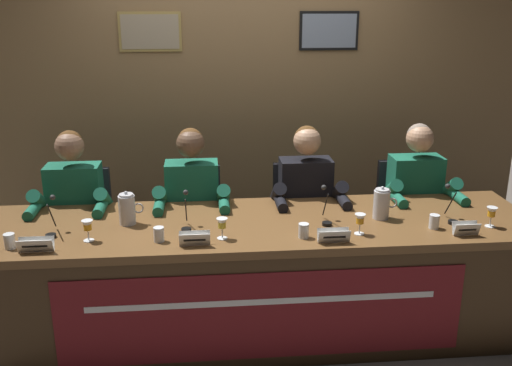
% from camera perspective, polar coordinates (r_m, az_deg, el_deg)
% --- Properties ---
extents(ground_plane, '(12.00, 12.00, 0.00)m').
position_cam_1_polar(ground_plane, '(3.88, -0.00, -14.19)').
color(ground_plane, '#70665B').
extents(wall_back_panelled, '(4.67, 0.14, 2.60)m').
position_cam_1_polar(wall_back_panelled, '(4.68, -1.52, 8.54)').
color(wall_back_panelled, '#937047').
rests_on(wall_back_panelled, ground_plane).
extents(conference_table, '(3.47, 0.89, 0.75)m').
position_cam_1_polar(conference_table, '(3.53, 0.18, -8.06)').
color(conference_table, brown).
rests_on(conference_table, ground_plane).
extents(chair_far_left, '(0.44, 0.45, 0.91)m').
position_cam_1_polar(chair_far_left, '(4.32, -16.77, -4.97)').
color(chair_far_left, black).
rests_on(chair_far_left, ground_plane).
extents(panelist_far_left, '(0.51, 0.48, 1.23)m').
position_cam_1_polar(panelist_far_left, '(4.04, -17.65, -2.42)').
color(panelist_far_left, black).
rests_on(panelist_far_left, ground_plane).
extents(nameplate_far_left, '(0.19, 0.06, 0.08)m').
position_cam_1_polar(nameplate_far_left, '(3.34, -21.02, -5.77)').
color(nameplate_far_left, white).
rests_on(nameplate_far_left, conference_table).
extents(juice_glass_far_left, '(0.06, 0.06, 0.12)m').
position_cam_1_polar(juice_glass_far_left, '(3.37, -16.36, -4.18)').
color(juice_glass_far_left, white).
rests_on(juice_glass_far_left, conference_table).
extents(water_cup_far_left, '(0.06, 0.06, 0.08)m').
position_cam_1_polar(water_cup_far_left, '(3.44, -23.23, -5.39)').
color(water_cup_far_left, silver).
rests_on(water_cup_far_left, conference_table).
extents(microphone_far_left, '(0.06, 0.17, 0.22)m').
position_cam_1_polar(microphone_far_left, '(3.53, -19.63, -3.73)').
color(microphone_far_left, black).
rests_on(microphone_far_left, conference_table).
extents(chair_center_left, '(0.44, 0.45, 0.91)m').
position_cam_1_polar(chair_center_left, '(4.23, -6.16, -4.77)').
color(chair_center_left, black).
rests_on(chair_center_left, ground_plane).
extents(panelist_center_left, '(0.51, 0.48, 1.23)m').
position_cam_1_polar(panelist_center_left, '(3.94, -6.33, -2.16)').
color(panelist_center_left, black).
rests_on(panelist_center_left, ground_plane).
extents(nameplate_center_left, '(0.17, 0.06, 0.08)m').
position_cam_1_polar(nameplate_center_left, '(3.21, -6.11, -5.53)').
color(nameplate_center_left, white).
rests_on(nameplate_center_left, conference_table).
extents(juice_glass_center_left, '(0.06, 0.06, 0.12)m').
position_cam_1_polar(juice_glass_center_left, '(3.27, -3.39, -4.14)').
color(juice_glass_center_left, white).
rests_on(juice_glass_center_left, conference_table).
extents(water_cup_center_left, '(0.06, 0.06, 0.08)m').
position_cam_1_polar(water_cup_center_left, '(3.30, -9.60, -5.12)').
color(water_cup_center_left, silver).
rests_on(water_cup_center_left, conference_table).
extents(microphone_center_left, '(0.06, 0.17, 0.22)m').
position_cam_1_polar(microphone_center_left, '(3.43, -6.95, -3.37)').
color(microphone_center_left, black).
rests_on(microphone_center_left, conference_table).
extents(chair_center_right, '(0.44, 0.45, 0.91)m').
position_cam_1_polar(chair_center_right, '(4.28, 4.52, -4.40)').
color(chair_center_right, black).
rests_on(chair_center_right, ground_plane).
extents(panelist_center_right, '(0.51, 0.48, 1.23)m').
position_cam_1_polar(panelist_center_right, '(4.00, 5.10, -1.80)').
color(panelist_center_right, black).
rests_on(panelist_center_right, ground_plane).
extents(nameplate_center_right, '(0.18, 0.06, 0.08)m').
position_cam_1_polar(nameplate_center_right, '(3.27, 7.72, -5.21)').
color(nameplate_center_right, white).
rests_on(nameplate_center_right, conference_table).
extents(juice_glass_center_right, '(0.06, 0.06, 0.12)m').
position_cam_1_polar(juice_glass_center_right, '(3.38, 10.27, -3.66)').
color(juice_glass_center_right, white).
rests_on(juice_glass_center_right, conference_table).
extents(water_cup_center_right, '(0.06, 0.06, 0.08)m').
position_cam_1_polar(water_cup_center_right, '(3.31, 4.74, -4.81)').
color(water_cup_center_right, silver).
rests_on(water_cup_center_right, conference_table).
extents(microphone_center_right, '(0.06, 0.17, 0.22)m').
position_cam_1_polar(microphone_center_right, '(3.52, 6.95, -2.81)').
color(microphone_center_right, black).
rests_on(microphone_center_right, conference_table).
extents(chair_far_right, '(0.44, 0.45, 0.91)m').
position_cam_1_polar(chair_far_right, '(4.48, 14.58, -3.92)').
color(chair_far_right, black).
rests_on(chair_far_right, ground_plane).
extents(panelist_far_right, '(0.51, 0.48, 1.23)m').
position_cam_1_polar(panelist_far_right, '(4.21, 15.77, -1.41)').
color(panelist_far_right, black).
rests_on(panelist_far_right, ground_plane).
extents(nameplate_far_right, '(0.15, 0.06, 0.08)m').
position_cam_1_polar(nameplate_far_right, '(3.55, 20.11, -4.28)').
color(nameplate_far_right, white).
rests_on(nameplate_far_right, conference_table).
extents(juice_glass_far_right, '(0.06, 0.06, 0.12)m').
position_cam_1_polar(juice_glass_far_right, '(3.71, 22.32, -2.79)').
color(juice_glass_far_right, white).
rests_on(juice_glass_far_right, conference_table).
extents(water_cup_far_right, '(0.06, 0.06, 0.08)m').
position_cam_1_polar(water_cup_far_right, '(3.59, 17.25, -3.74)').
color(water_cup_far_right, silver).
rests_on(water_cup_far_right, conference_table).
extents(microphone_far_right, '(0.06, 0.17, 0.22)m').
position_cam_1_polar(microphone_far_right, '(3.72, 18.79, -2.54)').
color(microphone_far_right, black).
rests_on(microphone_far_right, conference_table).
extents(water_pitcher_left_side, '(0.15, 0.10, 0.21)m').
position_cam_1_polar(water_pitcher_left_side, '(3.56, -12.65, -2.55)').
color(water_pitcher_left_side, silver).
rests_on(water_pitcher_left_side, conference_table).
extents(water_pitcher_right_side, '(0.15, 0.10, 0.21)m').
position_cam_1_polar(water_pitcher_right_side, '(3.65, 12.35, -2.03)').
color(water_pitcher_right_side, silver).
rests_on(water_pitcher_right_side, conference_table).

